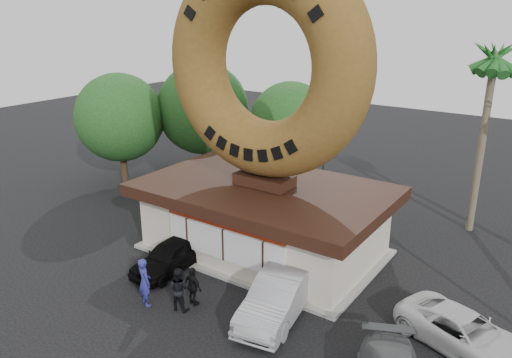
{
  "coord_description": "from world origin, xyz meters",
  "views": [
    {
      "loc": [
        11.74,
        -11.79,
        10.92
      ],
      "look_at": [
        0.91,
        4.0,
        4.34
      ],
      "focal_mm": 35.0,
      "sensor_mm": 36.0,
      "label": 1
    }
  ],
  "objects": [
    {
      "name": "car_white",
      "position": [
        9.53,
        3.77,
        0.64
      ],
      "size": [
        5.07,
        3.57,
        1.29
      ],
      "primitive_type": "imported",
      "rotation": [
        0.0,
        0.0,
        1.23
      ],
      "color": "silver",
      "rests_on": "ground"
    },
    {
      "name": "car_silver",
      "position": [
        3.35,
        1.92,
        0.8
      ],
      "size": [
        2.49,
        5.06,
        1.6
      ],
      "primitive_type": "imported",
      "rotation": [
        0.0,
        0.0,
        0.17
      ],
      "color": "#A4A5A9",
      "rests_on": "ground"
    },
    {
      "name": "person_center",
      "position": [
        0.03,
        0.11,
        0.87
      ],
      "size": [
        0.96,
        0.82,
        1.74
      ],
      "primitive_type": "imported",
      "rotation": [
        0.0,
        0.0,
        3.35
      ],
      "color": "black",
      "rests_on": "ground"
    },
    {
      "name": "donut_shop",
      "position": [
        0.0,
        5.98,
        1.77
      ],
      "size": [
        11.2,
        7.2,
        3.8
      ],
      "color": "beige",
      "rests_on": "ground"
    },
    {
      "name": "tree_west",
      "position": [
        -9.5,
        13.0,
        4.64
      ],
      "size": [
        6.0,
        6.0,
        7.65
      ],
      "color": "#473321",
      "rests_on": "ground"
    },
    {
      "name": "street_lamp",
      "position": [
        -1.86,
        16.0,
        4.48
      ],
      "size": [
        2.11,
        0.2,
        8.0
      ],
      "color": "#59595E",
      "rests_on": "ground"
    },
    {
      "name": "person_right",
      "position": [
        0.28,
        0.64,
        0.8
      ],
      "size": [
        0.99,
        0.55,
        1.6
      ],
      "primitive_type": "imported",
      "rotation": [
        0.0,
        0.0,
        2.96
      ],
      "color": "black",
      "rests_on": "ground"
    },
    {
      "name": "palm_near",
      "position": [
        7.5,
        14.0,
        8.41
      ],
      "size": [
        2.6,
        2.6,
        9.75
      ],
      "color": "#726651",
      "rests_on": "ground"
    },
    {
      "name": "person_left",
      "position": [
        -1.27,
        -0.37,
        0.98
      ],
      "size": [
        0.84,
        0.7,
        1.96
      ],
      "primitive_type": "imported",
      "rotation": [
        0.0,
        0.0,
        2.75
      ],
      "color": "navy",
      "rests_on": "ground"
    },
    {
      "name": "tree_mid",
      "position": [
        -4.0,
        15.0,
        4.02
      ],
      "size": [
        5.2,
        5.2,
        6.63
      ],
      "color": "#473321",
      "rests_on": "ground"
    },
    {
      "name": "tree_far",
      "position": [
        -13.0,
        9.0,
        4.33
      ],
      "size": [
        5.6,
        5.6,
        7.14
      ],
      "color": "#473321",
      "rests_on": "ground"
    },
    {
      "name": "car_black",
      "position": [
        -2.36,
        2.15,
        0.68
      ],
      "size": [
        1.69,
        4.02,
        1.36
      ],
      "primitive_type": "imported",
      "rotation": [
        0.0,
        0.0,
        0.02
      ],
      "color": "black",
      "rests_on": "ground"
    },
    {
      "name": "giant_donut",
      "position": [
        0.0,
        6.0,
        8.65
      ],
      "size": [
        9.69,
        2.47,
        9.69
      ],
      "primitive_type": "torus",
      "rotation": [
        1.57,
        0.0,
        0.0
      ],
      "color": "brown",
      "rests_on": "donut_shop"
    },
    {
      "name": "ground",
      "position": [
        0.0,
        0.0,
        0.0
      ],
      "size": [
        90.0,
        90.0,
        0.0
      ],
      "primitive_type": "plane",
      "color": "black",
      "rests_on": "ground"
    }
  ]
}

